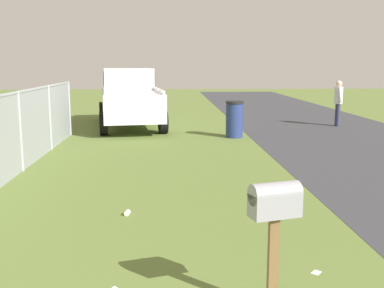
% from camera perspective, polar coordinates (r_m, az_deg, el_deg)
% --- Properties ---
extents(mailbox, '(0.32, 0.49, 1.25)m').
position_cam_1_polar(mailbox, '(4.25, 10.22, -8.07)').
color(mailbox, brown).
rests_on(mailbox, ground).
extents(pickup_truck, '(5.83, 2.79, 2.09)m').
position_cam_1_polar(pickup_truck, '(16.96, -7.80, 5.94)').
color(pickup_truck, silver).
rests_on(pickup_truck, ground).
extents(trash_bin, '(0.56, 0.56, 1.13)m').
position_cam_1_polar(trash_bin, '(14.34, 5.28, 3.09)').
color(trash_bin, navy).
rests_on(trash_bin, ground).
extents(pedestrian, '(0.49, 0.30, 1.66)m').
position_cam_1_polar(pedestrian, '(17.64, 17.68, 5.23)').
color(pedestrian, '#2D3351').
rests_on(pedestrian, ground).
extents(litter_wrapper_near_hydrant, '(0.15, 0.14, 0.01)m').
position_cam_1_polar(litter_wrapper_near_hydrant, '(5.46, 15.14, -15.12)').
color(litter_wrapper_near_hydrant, silver).
rests_on(litter_wrapper_near_hydrant, ground).
extents(litter_wrapper_midfield_a, '(0.15, 0.14, 0.01)m').
position_cam_1_polar(litter_wrapper_midfield_a, '(7.48, 8.55, -7.91)').
color(litter_wrapper_midfield_a, silver).
rests_on(litter_wrapper_midfield_a, ground).
extents(litter_cup_midfield_b, '(0.11, 0.09, 0.08)m').
position_cam_1_polar(litter_cup_midfield_b, '(7.15, -8.03, -8.45)').
color(litter_cup_midfield_b, white).
rests_on(litter_cup_midfield_b, ground).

